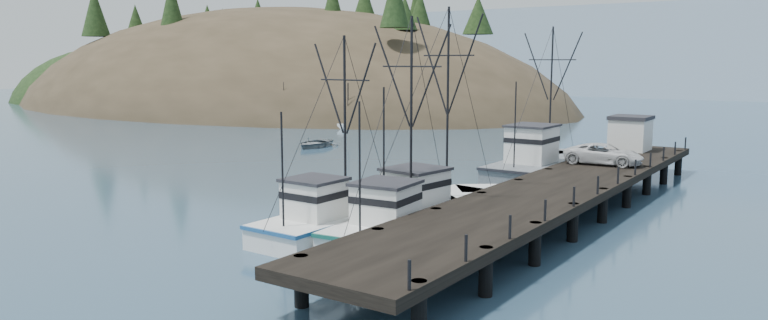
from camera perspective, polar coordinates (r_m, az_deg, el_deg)
ground at (r=37.20m, az=-16.06°, el=-6.39°), size 400.00×400.00×0.00m
pier at (r=41.80m, az=14.39°, el=-2.35°), size 6.00×44.00×2.00m
headland at (r=145.08m, az=-10.85°, el=2.72°), size 134.80×78.00×51.00m
distant_ridge at (r=193.70m, az=29.31°, el=4.53°), size 360.00×40.00×26.00m
distant_ridge_far at (r=218.70m, az=16.52°, el=5.56°), size 180.00×25.00×18.00m
moored_sailboats at (r=99.72m, az=-1.69°, el=3.19°), size 16.97×19.62×6.35m
trawler_near at (r=35.72m, az=1.43°, el=-5.31°), size 4.74×11.79×11.82m
trawler_mid at (r=36.57m, az=-4.19°, el=-5.01°), size 3.83×10.88×10.87m
trawler_far at (r=39.90m, az=4.21°, el=-3.88°), size 5.37×12.58×12.61m
work_vessel at (r=53.09m, az=12.98°, el=-0.57°), size 4.30×14.17×12.09m
pier_shed at (r=58.83m, az=19.84°, el=2.15°), size 3.00×3.20×2.80m
pickup_truck at (r=50.19m, az=17.85°, el=0.48°), size 5.45×2.78×1.47m
motorboat at (r=73.80m, az=-5.83°, el=1.09°), size 4.83×6.14×1.15m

